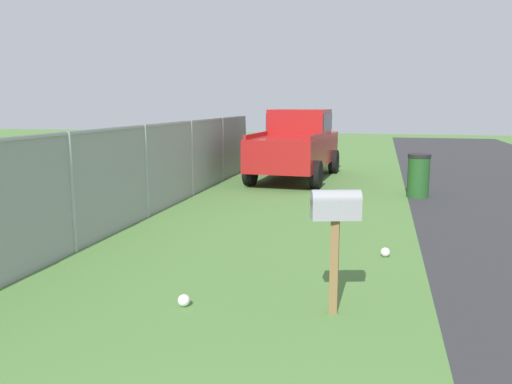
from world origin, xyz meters
name	(u,v)px	position (x,y,z in m)	size (l,w,h in m)	color
mailbox	(336,215)	(5.25, -0.53, 1.11)	(0.34, 0.56, 1.38)	brown
pickup_truck	(297,142)	(15.52, 1.55, 1.10)	(5.02, 2.34, 2.09)	maroon
trash_bin	(418,176)	(12.96, -1.88, 0.53)	(0.55, 0.55, 1.06)	#1E4C1E
fence_section	(146,168)	(9.28, 3.59, 1.00)	(15.57, 0.07, 1.87)	#9EA3A8
litter_bag_far_scatter	(184,300)	(5.03, 1.14, 0.07)	(0.14, 0.14, 0.14)	silver
litter_bag_near_hydrant	(385,252)	(7.57, -1.10, 0.07)	(0.14, 0.14, 0.14)	silver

